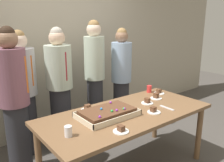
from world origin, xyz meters
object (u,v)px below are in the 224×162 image
drink_cup_middle (149,89)px  person_serving_front (121,78)px  plated_slice_far_left (87,108)px  cake_server_utensil (167,108)px  plated_slice_near_right (121,130)px  drink_cup_nearest (68,131)px  plated_slice_near_left (156,97)px  person_far_right_suit (15,101)px  person_left_edge_reaching (24,92)px  person_green_shirt_behind (60,88)px  sheet_cake (107,113)px  plated_slice_center_front (147,102)px  party_table (127,119)px  person_striped_tie_right (95,76)px  plated_slice_center_back (154,111)px  plated_slice_far_right (159,92)px

drink_cup_middle → person_serving_front: person_serving_front is taller
plated_slice_far_left → cake_server_utensil: plated_slice_far_left is taller
plated_slice_near_right → drink_cup_nearest: bearing=152.5°
plated_slice_near_left → drink_cup_middle: drink_cup_middle is taller
plated_slice_far_left → person_far_right_suit: (-0.68, 0.45, 0.11)m
plated_slice_near_left → person_left_edge_reaching: person_left_edge_reaching is taller
plated_slice_far_left → person_far_right_suit: person_far_right_suit is taller
person_left_edge_reaching → plated_slice_near_left: bearing=27.9°
plated_slice_near_right → plated_slice_far_left: size_ratio=1.00×
person_green_shirt_behind → person_left_edge_reaching: bearing=-115.5°
sheet_cake → person_green_shirt_behind: 0.98m
plated_slice_near_left → plated_slice_near_right: 1.08m
plated_slice_center_front → plated_slice_far_left: bearing=159.0°
party_table → person_far_right_suit: bearing=142.0°
sheet_cake → person_striped_tie_right: 1.13m
person_green_shirt_behind → cake_server_utensil: bearing=27.9°
drink_cup_middle → person_striped_tie_right: bearing=126.2°
plated_slice_near_right → drink_cup_middle: bearing=31.9°
plated_slice_near_right → person_serving_front: size_ratio=0.09×
plated_slice_center_back → person_left_edge_reaching: person_left_edge_reaching is taller
person_serving_front → person_left_edge_reaching: 1.50m
person_green_shirt_behind → plated_slice_far_right: bearing=50.9°
plated_slice_near_right → person_serving_front: (1.08, 1.28, 0.08)m
party_table → plated_slice_near_right: bearing=-138.2°
person_green_shirt_behind → person_left_edge_reaching: (-0.44, 0.16, -0.02)m
person_far_right_suit → plated_slice_near_left: bearing=22.3°
plated_slice_center_back → person_serving_front: 1.25m
plated_slice_near_left → plated_slice_near_right: bearing=-155.8°
plated_slice_near_left → plated_slice_far_right: plated_slice_near_left is taller
party_table → person_green_shirt_behind: person_green_shirt_behind is taller
person_serving_front → drink_cup_nearest: bearing=-8.4°
plated_slice_near_left → drink_cup_nearest: (-1.41, -0.22, 0.03)m
plated_slice_near_right → plated_slice_far_left: (0.05, 0.66, 0.00)m
drink_cup_nearest → person_far_right_suit: 0.91m
person_serving_front → person_far_right_suit: (-1.71, -0.17, 0.03)m
plated_slice_center_back → sheet_cake: bearing=153.9°
plated_slice_center_back → drink_cup_middle: 0.77m
sheet_cake → plated_slice_center_front: bearing=1.6°
plated_slice_far_right → person_left_edge_reaching: (-1.58, 0.94, 0.08)m
plated_slice_center_back → drink_cup_nearest: size_ratio=1.50×
drink_cup_nearest → person_striped_tie_right: 1.56m
sheet_cake → person_striped_tie_right: size_ratio=0.36×
party_table → plated_slice_near_right: plated_slice_near_right is taller
plated_slice_far_right → plated_slice_center_front: size_ratio=1.00×
person_serving_front → person_far_right_suit: bearing=-37.6°
plated_slice_center_front → person_green_shirt_behind: size_ratio=0.09×
plated_slice_far_right → party_table: bearing=-163.9°
plated_slice_near_left → cake_server_utensil: plated_slice_near_left is taller
plated_slice_center_back → plated_slice_far_right: bearing=36.3°
person_green_shirt_behind → person_far_right_suit: (-0.66, -0.23, 0.02)m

